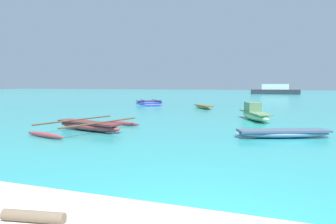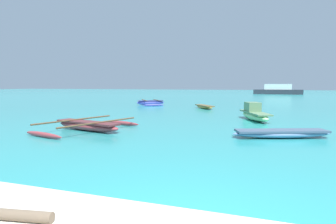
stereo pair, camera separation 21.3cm
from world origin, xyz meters
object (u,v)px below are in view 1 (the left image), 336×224
moored_boat_4 (283,133)px  driftwood_0 (33,216)px  moored_boat_0 (149,103)px  moored_boat_1 (255,114)px  distant_ferry (275,90)px  moored_boat_3 (204,107)px  moored_boat_2 (89,126)px

moored_boat_4 → driftwood_0: moored_boat_4 is taller
moored_boat_0 → moored_boat_1: (10.59, -9.73, 0.11)m
moored_boat_0 → moored_boat_1: moored_boat_1 is taller
driftwood_0 → distant_ferry: (3.91, 65.20, 0.69)m
moored_boat_0 → distant_ferry: size_ratio=0.39×
moored_boat_0 → moored_boat_4: size_ratio=1.03×
moored_boat_1 → moored_boat_4: bearing=-8.1°
moored_boat_0 → distant_ferry: distant_ferry is taller
moored_boat_4 → distant_ferry: (0.35, 56.21, 0.72)m
driftwood_0 → moored_boat_4: bearing=68.5°
moored_boat_0 → driftwood_0: bearing=-104.2°
moored_boat_0 → moored_boat_3: 6.57m
moored_boat_0 → moored_boat_2: (3.86, -16.29, -0.03)m
moored_boat_0 → moored_boat_2: size_ratio=0.79×
driftwood_0 → distant_ferry: size_ratio=0.09×
distant_ferry → driftwood_0: bearing=-93.4°
moored_boat_2 → moored_boat_4: moored_boat_2 is taller
moored_boat_4 → distant_ferry: bearing=68.0°
driftwood_0 → moored_boat_2: bearing=119.2°
driftwood_0 → moored_boat_0: bearing=109.0°
moored_boat_1 → driftwood_0: size_ratio=4.18×
moored_boat_1 → moored_boat_3: 8.50m
moored_boat_2 → driftwood_0: moored_boat_2 is taller
moored_boat_2 → driftwood_0: (4.51, -8.08, -0.01)m
driftwood_0 → distant_ferry: distant_ferry is taller
moored_boat_2 → moored_boat_4: (8.06, 0.91, -0.04)m
distant_ferry → moored_boat_2: bearing=-98.4°
moored_boat_4 → moored_boat_3: bearing=92.9°
moored_boat_3 → distant_ferry: (6.23, 43.37, 0.72)m
moored_boat_3 → distant_ferry: size_ratio=0.27×
moored_boat_1 → moored_boat_2: size_ratio=0.78×
moored_boat_2 → distant_ferry: size_ratio=0.50×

